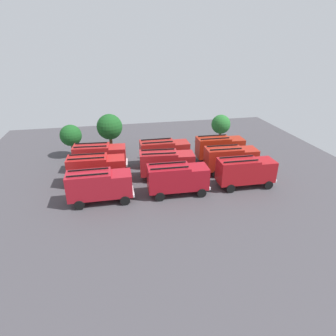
{
  "coord_description": "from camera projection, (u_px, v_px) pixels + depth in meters",
  "views": [
    {
      "loc": [
        -6.68,
        -32.7,
        16.76
      ],
      "look_at": [
        0.0,
        0.0,
        1.4
      ],
      "focal_mm": 29.84,
      "sensor_mm": 36.0,
      "label": 1
    }
  ],
  "objects": [
    {
      "name": "tree_2",
      "position": [
        221.0,
        124.0,
        48.36
      ],
      "size": [
        3.28,
        3.28,
        5.08
      ],
      "color": "brown",
      "rests_on": "ground"
    },
    {
      "name": "fire_truck_2",
      "position": [
        245.0,
        171.0,
        34.2
      ],
      "size": [
        7.25,
        2.87,
        3.88
      ],
      "rotation": [
        0.0,
        0.0,
        -0.02
      ],
      "color": "#A11318",
      "rests_on": "ground"
    },
    {
      "name": "fire_truck_3",
      "position": [
        97.0,
        168.0,
        34.95
      ],
      "size": [
        7.29,
        2.98,
        3.88
      ],
      "rotation": [
        0.0,
        0.0,
        -0.04
      ],
      "color": "#AD1818",
      "rests_on": "ground"
    },
    {
      "name": "ground_plane",
      "position": [
        168.0,
        177.0,
        37.32
      ],
      "size": [
        54.64,
        54.64,
        0.0
      ],
      "primitive_type": "plane",
      "color": "#423F44"
    },
    {
      "name": "firefighter_2",
      "position": [
        254.0,
        155.0,
        42.19
      ],
      "size": [
        0.36,
        0.48,
        1.66
      ],
      "rotation": [
        0.0,
        0.0,
        2.81
      ],
      "color": "black",
      "rests_on": "ground"
    },
    {
      "name": "fire_truck_1",
      "position": [
        177.0,
        178.0,
        32.45
      ],
      "size": [
        7.26,
        2.91,
        3.88
      ],
      "rotation": [
        0.0,
        0.0,
        -0.03
      ],
      "color": "maroon",
      "rests_on": "ground"
    },
    {
      "name": "fire_truck_7",
      "position": [
        164.0,
        151.0,
        40.24
      ],
      "size": [
        7.2,
        2.76,
        3.88
      ],
      "rotation": [
        0.0,
        0.0,
        -0.0
      ],
      "color": "maroon",
      "rests_on": "ground"
    },
    {
      "name": "tree_1",
      "position": [
        110.0,
        127.0,
        44.19
      ],
      "size": [
        4.02,
        4.02,
        6.23
      ],
      "color": "brown",
      "rests_on": "ground"
    },
    {
      "name": "traffic_cone_0",
      "position": [
        173.0,
        154.0,
        44.11
      ],
      "size": [
        0.44,
        0.44,
        0.63
      ],
      "primitive_type": "cone",
      "color": "#F2600C",
      "rests_on": "ground"
    },
    {
      "name": "fire_truck_5",
      "position": [
        230.0,
        158.0,
        37.79
      ],
      "size": [
        7.29,
        2.99,
        3.88
      ],
      "rotation": [
        0.0,
        0.0,
        -0.04
      ],
      "color": "#A42014",
      "rests_on": "ground"
    },
    {
      "name": "firefighter_1",
      "position": [
        145.0,
        153.0,
        42.93
      ],
      "size": [
        0.45,
        0.3,
        1.63
      ],
      "rotation": [
        0.0,
        0.0,
        4.57
      ],
      "color": "black",
      "rests_on": "ground"
    },
    {
      "name": "fire_truck_0",
      "position": [
        99.0,
        185.0,
        30.87
      ],
      "size": [
        7.21,
        2.78,
        3.88
      ],
      "rotation": [
        0.0,
        0.0,
        -0.01
      ],
      "color": "maroon",
      "rests_on": "ground"
    },
    {
      "name": "fire_truck_8",
      "position": [
        219.0,
        147.0,
        41.72
      ],
      "size": [
        7.25,
        2.87,
        3.88
      ],
      "rotation": [
        0.0,
        0.0,
        -0.02
      ],
      "color": "#9C210F",
      "rests_on": "ground"
    },
    {
      "name": "fire_truck_4",
      "position": [
        167.0,
        163.0,
        36.35
      ],
      "size": [
        7.38,
        3.24,
        3.88
      ],
      "rotation": [
        0.0,
        0.0,
        -0.08
      ],
      "color": "#A31B20",
      "rests_on": "ground"
    },
    {
      "name": "firefighter_0",
      "position": [
        189.0,
        162.0,
        39.62
      ],
      "size": [
        0.47,
        0.46,
        1.67
      ],
      "rotation": [
        0.0,
        0.0,
        3.94
      ],
      "color": "black",
      "rests_on": "ground"
    },
    {
      "name": "fire_truck_6",
      "position": [
        100.0,
        156.0,
        38.62
      ],
      "size": [
        7.36,
        3.19,
        3.88
      ],
      "rotation": [
        0.0,
        0.0,
        -0.07
      ],
      "color": "#AA1D1E",
      "rests_on": "ground"
    },
    {
      "name": "tree_0",
      "position": [
        71.0,
        136.0,
        42.75
      ],
      "size": [
        3.27,
        3.27,
        5.07
      ],
      "color": "brown",
      "rests_on": "ground"
    }
  ]
}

